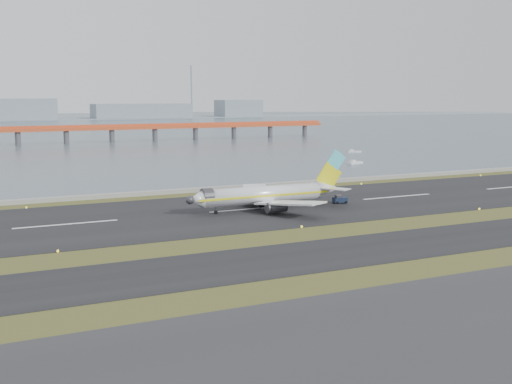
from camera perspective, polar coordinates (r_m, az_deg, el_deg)
ground at (r=116.34m, az=5.91°, el=-3.87°), size 1000.00×1000.00×0.00m
taxiway_strip at (r=106.56m, az=9.29°, el=-5.07°), size 1000.00×18.00×0.10m
runway_strip at (r=142.26m, az=-0.40°, el=-1.52°), size 1000.00×45.00×0.10m
seawall at (r=169.47m, az=-4.72°, el=0.23°), size 1000.00×2.50×1.00m
bay_water at (r=560.49m, az=-19.55°, el=5.51°), size 1400.00×800.00×1.30m
red_pier at (r=356.21m, az=-12.71°, el=5.50°), size 260.00×5.00×10.20m
far_shoreline at (r=720.73m, az=-19.89°, el=6.54°), size 1400.00×80.00×60.50m
airliner at (r=140.88m, az=1.12°, el=-0.22°), size 38.52×32.89×12.80m
pushback_tug at (r=150.73m, az=7.46°, el=-0.66°), size 3.40×2.27×2.04m
workboat_near at (r=239.41m, az=8.77°, el=2.60°), size 7.08×3.89×1.64m
workboat_far at (r=287.77m, az=8.70°, el=3.58°), size 6.49×3.87×1.50m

